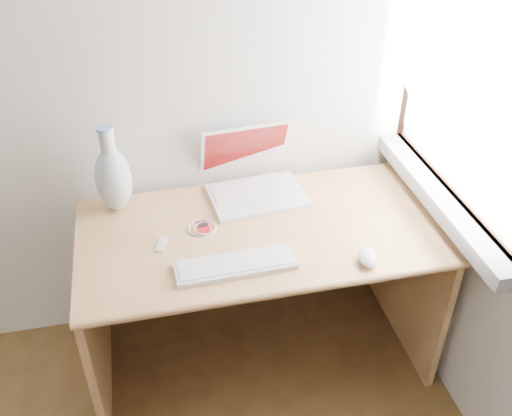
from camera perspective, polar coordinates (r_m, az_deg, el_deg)
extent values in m
cube|color=white|center=(2.01, 21.91, 13.69)|extent=(0.01, 0.90, 1.00)
cube|color=gray|center=(2.22, 17.73, 0.98)|extent=(0.10, 0.96, 0.06)
cube|color=white|center=(1.96, 20.18, 14.49)|extent=(0.02, 0.84, 0.92)
cube|color=tan|center=(2.11, 0.44, -2.35)|extent=(1.33, 0.67, 0.03)
cube|color=tan|center=(2.33, -15.78, -11.29)|extent=(0.03, 0.63, 0.68)
cube|color=tan|center=(2.53, 15.06, -6.60)|extent=(0.03, 0.63, 0.68)
cube|color=tan|center=(2.50, -1.22, -2.18)|extent=(1.28, 0.03, 0.44)
cube|color=white|center=(2.26, 0.14, 1.24)|extent=(0.39, 0.29, 0.02)
cube|color=white|center=(2.25, 0.14, 1.48)|extent=(0.35, 0.17, 0.00)
cube|color=white|center=(2.30, -0.57, 5.57)|extent=(0.38, 0.13, 0.23)
cube|color=maroon|center=(2.30, -0.57, 5.57)|extent=(0.35, 0.11, 0.21)
cube|color=white|center=(1.93, -2.06, -5.73)|extent=(0.41, 0.14, 0.02)
cube|color=white|center=(1.92, -2.07, -5.50)|extent=(0.38, 0.11, 0.00)
ellipsoid|color=white|center=(1.98, 11.11, -4.83)|extent=(0.09, 0.12, 0.04)
cube|color=red|center=(2.11, -5.28, -2.02)|extent=(0.05, 0.09, 0.01)
cube|color=black|center=(2.10, -5.28, -1.92)|extent=(0.03, 0.03, 0.00)
torus|color=white|center=(2.11, -5.39, -2.00)|extent=(0.13, 0.13, 0.01)
cube|color=white|center=(2.05, -9.44, -3.62)|extent=(0.05, 0.09, 0.01)
ellipsoid|color=silver|center=(2.20, -14.05, 2.76)|extent=(0.14, 0.14, 0.26)
cylinder|color=silver|center=(2.12, -14.67, 6.44)|extent=(0.05, 0.05, 0.11)
cylinder|color=#8FB6E6|center=(2.09, -14.88, 7.70)|extent=(0.06, 0.06, 0.01)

